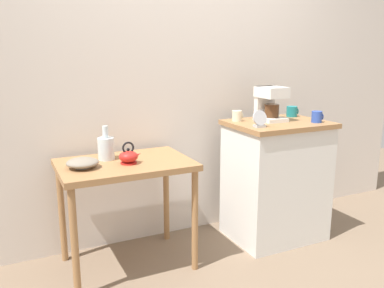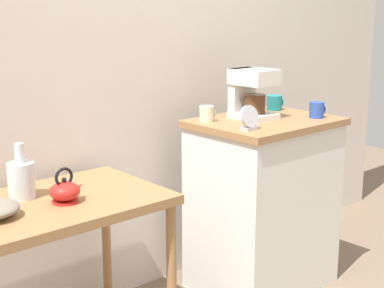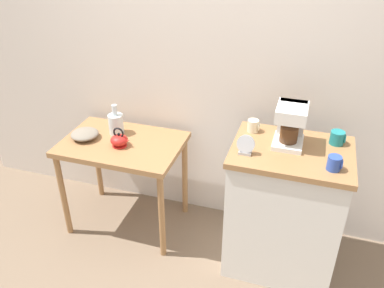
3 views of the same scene
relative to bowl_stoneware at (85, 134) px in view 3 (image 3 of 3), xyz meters
name	(u,v)px [view 3 (image 3 of 3)]	position (x,y,z in m)	size (l,w,h in m)	color
ground_plane	(194,241)	(0.84, -0.03, -0.78)	(8.00, 8.00, 0.00)	#7A6651
back_wall	(229,44)	(0.94, 0.43, 0.62)	(4.40, 0.10, 2.80)	silver
wooden_table	(123,154)	(0.28, 0.03, -0.13)	(0.86, 0.59, 0.74)	#9E7044
kitchen_counter	(284,209)	(1.47, -0.03, -0.31)	(0.73, 0.56, 0.93)	white
bowl_stoneware	(85,134)	(0.00, 0.00, 0.00)	(0.20, 0.20, 0.06)	gray
teakettle	(119,140)	(0.29, -0.02, 0.01)	(0.15, 0.12, 0.15)	red
glass_carafe_vase	(116,123)	(0.18, 0.14, 0.05)	(0.11, 0.11, 0.23)	silver
coffee_maker	(291,123)	(1.43, 0.04, 0.30)	(0.18, 0.22, 0.26)	white
mug_blue	(335,163)	(1.71, -0.18, 0.20)	(0.08, 0.08, 0.08)	#2D4CAD
mug_dark_teal	(337,138)	(1.72, 0.12, 0.20)	(0.09, 0.09, 0.08)	teal
mug_small_cream	(253,126)	(1.20, 0.13, 0.20)	(0.08, 0.07, 0.08)	beige
table_clock	(246,146)	(1.20, -0.16, 0.21)	(0.11, 0.05, 0.12)	#B2B5BA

